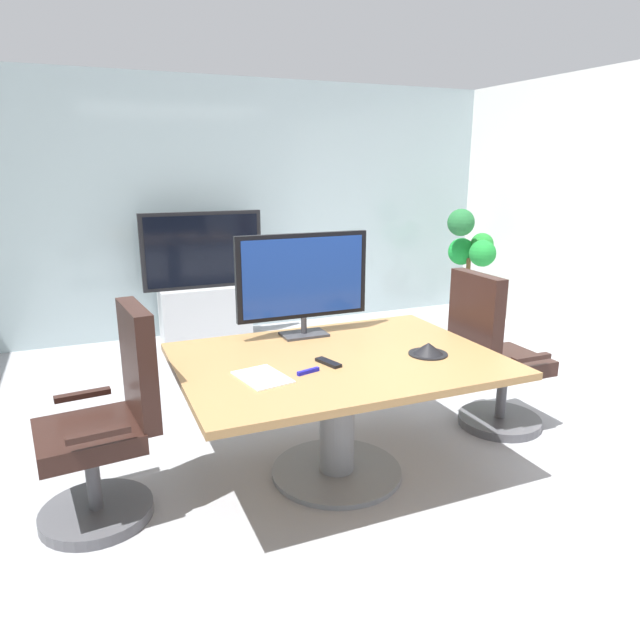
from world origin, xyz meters
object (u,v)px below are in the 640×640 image
at_px(office_chair_right, 493,365).
at_px(conference_phone, 428,349).
at_px(tv_monitor, 303,279).
at_px(potted_plant, 469,261).
at_px(office_chair_left, 109,433).
at_px(conference_table, 337,388).
at_px(remote_control, 328,363).
at_px(wall_display_unit, 205,298).

height_order(office_chair_right, conference_phone, office_chair_right).
relative_size(tv_monitor, potted_plant, 0.65).
bearing_deg(office_chair_left, office_chair_right, 84.98).
bearing_deg(conference_table, potted_plant, 41.88).
bearing_deg(remote_control, conference_phone, -23.23).
distance_m(office_chair_right, wall_display_unit, 3.12).
height_order(office_chair_right, potted_plant, potted_plant).
height_order(office_chair_left, tv_monitor, tv_monitor).
distance_m(wall_display_unit, conference_phone, 3.19).
height_order(conference_table, office_chair_right, office_chair_right).
bearing_deg(office_chair_right, remote_control, 100.37).
relative_size(office_chair_left, potted_plant, 0.84).
relative_size(conference_table, potted_plant, 1.35).
height_order(tv_monitor, conference_phone, tv_monitor).
relative_size(conference_table, tv_monitor, 2.07).
xyz_separation_m(office_chair_right, remote_control, (-1.31, -0.24, 0.28)).
relative_size(office_chair_left, tv_monitor, 1.30).
bearing_deg(tv_monitor, wall_display_unit, 92.64).
bearing_deg(office_chair_left, potted_plant, 114.53).
bearing_deg(conference_table, wall_display_unit, 92.65).
xyz_separation_m(conference_table, wall_display_unit, (-0.14, 2.96, -0.10)).
relative_size(office_chair_right, tv_monitor, 1.30).
height_order(tv_monitor, wall_display_unit, tv_monitor).
distance_m(office_chair_left, potted_plant, 4.63).
xyz_separation_m(conference_table, potted_plant, (2.75, 2.47, 0.17)).
height_order(conference_table, tv_monitor, tv_monitor).
bearing_deg(office_chair_left, conference_table, 79.32).
height_order(office_chair_left, potted_plant, potted_plant).
bearing_deg(remote_control, tv_monitor, 66.42).
xyz_separation_m(tv_monitor, conference_phone, (0.51, -0.62, -0.33)).
height_order(office_chair_right, tv_monitor, tv_monitor).
height_order(conference_table, remote_control, remote_control).
height_order(potted_plant, conference_phone, potted_plant).
relative_size(wall_display_unit, conference_phone, 5.95).
relative_size(office_chair_right, remote_control, 6.41).
bearing_deg(tv_monitor, office_chair_right, -14.28).
relative_size(potted_plant, remote_control, 7.60).
xyz_separation_m(office_chair_right, tv_monitor, (-1.24, 0.32, 0.63)).
xyz_separation_m(conference_table, office_chair_left, (-1.22, 0.09, -0.08)).
bearing_deg(wall_display_unit, office_chair_left, -110.70).
xyz_separation_m(conference_phone, remote_control, (-0.58, 0.07, -0.02)).
distance_m(office_chair_right, remote_control, 1.36).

